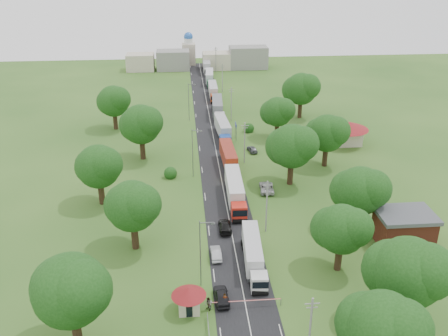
{
  "coord_description": "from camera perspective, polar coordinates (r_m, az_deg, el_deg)",
  "views": [
    {
      "loc": [
        -7.16,
        -75.32,
        42.06
      ],
      "look_at": [
        0.4,
        11.91,
        3.0
      ],
      "focal_mm": 40.0,
      "sensor_mm": 36.0,
      "label": 1
    }
  ],
  "objects": [
    {
      "name": "pole_4",
      "position": [
        157.35,
        -0.2,
        10.3
      ],
      "size": [
        1.6,
        0.24,
        9.0
      ],
      "color": "gray",
      "rests_on": "ground"
    },
    {
      "name": "truck_7",
      "position": [
        184.13,
        -1.98,
        11.53
      ],
      "size": [
        2.99,
        15.08,
        4.17
      ],
      "color": "#ABABAB",
      "rests_on": "ground"
    },
    {
      "name": "tree_9",
      "position": [
        58.35,
        -17.12,
        -13.1
      ],
      "size": [
        9.6,
        9.6,
        12.05
      ],
      "color": "#382616",
      "rests_on": "ground"
    },
    {
      "name": "tree_0",
      "position": [
        54.64,
        17.65,
        -16.95
      ],
      "size": [
        8.8,
        8.8,
        11.07
      ],
      "color": "#382616",
      "rests_on": "ground"
    },
    {
      "name": "lamp_1",
      "position": [
        97.44,
        -3.53,
        1.99
      ],
      "size": [
        2.03,
        0.22,
        10.0
      ],
      "color": "slate",
      "rests_on": "ground"
    },
    {
      "name": "lamp_2",
      "position": [
        130.54,
        -4.0,
        7.74
      ],
      "size": [
        2.03,
        0.22,
        10.0
      ],
      "color": "slate",
      "rests_on": "ground"
    },
    {
      "name": "truck_0",
      "position": [
        72.09,
        3.35,
        -9.77
      ],
      "size": [
        2.98,
        13.62,
        3.76
      ],
      "color": "silver",
      "rests_on": "ground"
    },
    {
      "name": "pole_3",
      "position": [
        130.43,
        0.83,
        7.39
      ],
      "size": [
        1.6,
        0.24,
        9.0
      ],
      "color": "gray",
      "rests_on": "ground"
    },
    {
      "name": "tree_1",
      "position": [
        62.23,
        20.24,
        -11.02
      ],
      "size": [
        9.6,
        9.6,
        12.05
      ],
      "color": "#382616",
      "rests_on": "ground"
    },
    {
      "name": "tree_13",
      "position": [
        126.54,
        -12.52,
        7.49
      ],
      "size": [
        8.8,
        8.8,
        11.07
      ],
      "color": "#382616",
      "rests_on": "ground"
    },
    {
      "name": "pole_2",
      "position": [
        104.09,
        2.37,
        2.98
      ],
      "size": [
        1.6,
        0.24,
        9.0
      ],
      "color": "gray",
      "rests_on": "ground"
    },
    {
      "name": "ground",
      "position": [
        86.57,
        0.42,
        -5.03
      ],
      "size": [
        260.0,
        260.0,
        0.0
      ],
      "primitive_type": "plane",
      "color": "#2B561C",
      "rests_on": "ground"
    },
    {
      "name": "tree_7",
      "position": [
        133.75,
        8.79,
        8.94
      ],
      "size": [
        9.6,
        9.6,
        12.05
      ],
      "color": "#382616",
      "rests_on": "ground"
    },
    {
      "name": "truck_6",
      "position": [
        168.4,
        -1.65,
        10.3
      ],
      "size": [
        3.17,
        14.27,
        3.94
      ],
      "color": "#276841",
      "rests_on": "ground"
    },
    {
      "name": "car_verge_far",
      "position": [
        111.26,
        3.24,
        2.16
      ],
      "size": [
        2.29,
        4.12,
        1.33
      ],
      "primitive_type": "imported",
      "rotation": [
        0.0,
        0.0,
        3.34
      ],
      "color": "#515458",
      "rests_on": "ground"
    },
    {
      "name": "car_verge_near",
      "position": [
        93.68,
        4.88,
        -2.22
      ],
      "size": [
        2.9,
        5.59,
        1.5
      ],
      "primitive_type": "imported",
      "rotation": [
        0.0,
        0.0,
        3.07
      ],
      "color": "#B4B4B4",
      "rests_on": "ground"
    },
    {
      "name": "pedestrian_booth",
      "position": [
        64.86,
        -1.81,
        -15.32
      ],
      "size": [
        1.06,
        1.14,
        1.88
      ],
      "primitive_type": "imported",
      "rotation": [
        0.0,
        0.0,
        -1.08
      ],
      "color": "gray",
      "rests_on": "ground"
    },
    {
      "name": "tree_2",
      "position": [
        70.76,
        13.25,
        -6.75
      ],
      "size": [
        8.0,
        8.0,
        10.1
      ],
      "color": "#382616",
      "rests_on": "ground"
    },
    {
      "name": "truck_5",
      "position": [
        152.13,
        -1.25,
        8.79
      ],
      "size": [
        2.56,
        14.03,
        3.89
      ],
      "color": "#AD3D1A",
      "rests_on": "ground"
    },
    {
      "name": "boom_barrier",
      "position": [
        65.28,
        1.31,
        -15.07
      ],
      "size": [
        9.22,
        0.35,
        1.18
      ],
      "color": "slate",
      "rests_on": "ground"
    },
    {
      "name": "car_lane_mid",
      "position": [
        74.46,
        -0.93,
        -9.72
      ],
      "size": [
        1.54,
        4.18,
        1.37
      ],
      "primitive_type": "imported",
      "rotation": [
        0.0,
        0.0,
        3.17
      ],
      "color": "#ACAFB5",
      "rests_on": "ground"
    },
    {
      "name": "tree_10",
      "position": [
        74.58,
        -10.44,
        -4.24
      ],
      "size": [
        8.8,
        8.8,
        11.07
      ],
      "color": "#382616",
      "rests_on": "ground"
    },
    {
      "name": "car_lane_rear",
      "position": [
        80.94,
        0.11,
        -6.67
      ],
      "size": [
        2.11,
        5.02,
        1.45
      ],
      "primitive_type": "imported",
      "rotation": [
        0.0,
        0.0,
        3.12
      ],
      "color": "black",
      "rests_on": "ground"
    },
    {
      "name": "info_sign",
      "position": [
        117.68,
        1.36,
        4.65
      ],
      "size": [
        0.12,
        3.1,
        4.1
      ],
      "color": "slate",
      "rests_on": "ground"
    },
    {
      "name": "distant_town",
      "position": [
        189.46,
        -2.53,
        12.27
      ],
      "size": [
        52.0,
        8.0,
        8.0
      ],
      "color": "gray",
      "rests_on": "ground"
    },
    {
      "name": "tree_6",
      "position": [
        118.11,
        6.13,
        6.43
      ],
      "size": [
        8.0,
        8.0,
        10.1
      ],
      "color": "#382616",
      "rests_on": "ground"
    },
    {
      "name": "guard_booth",
      "position": [
        64.22,
        -4.04,
        -14.44
      ],
      "size": [
        4.4,
        4.4,
        3.45
      ],
      "color": "beige",
      "rests_on": "ground"
    },
    {
      "name": "truck_3",
      "position": [
        119.08,
        -0.12,
        4.46
      ],
      "size": [
        3.26,
        14.73,
        4.07
      ],
      "color": "#1A439C",
      "rests_on": "ground"
    },
    {
      "name": "pole_1",
      "position": [
        78.9,
        4.9,
        -4.33
      ],
      "size": [
        1.6,
        0.24,
        9.0
      ],
      "color": "gray",
      "rests_on": "ground"
    },
    {
      "name": "lamp_0",
      "position": [
        66.31,
        -2.6,
        -9.4
      ],
      "size": [
        2.03,
        0.22,
        10.0
      ],
      "color": "slate",
      "rests_on": "ground"
    },
    {
      "name": "house_cream",
      "position": [
        118.11,
        13.72,
        4.36
      ],
      "size": [
        10.08,
        10.08,
        5.8
      ],
      "color": "beige",
      "rests_on": "ground"
    },
    {
      "name": "truck_1",
      "position": [
        88.78,
        1.25,
        -2.6
      ],
      "size": [
        2.87,
        15.39,
        4.26
      ],
      "color": "red",
      "rests_on": "ground"
    },
    {
      "name": "truck_2",
      "position": [
        102.57,
        0.54,
        1.13
      ],
      "size": [
        2.86,
        14.53,
        4.02
      ],
      "color": "yellow",
      "rests_on": "ground"
    },
    {
      "name": "car_lane_front",
      "position": [
        66.38,
        -0.29,
        -14.41
      ],
      "size": [
        2.08,
        4.68,
        1.56
      ],
      "primitive_type": "imported",
      "rotation": [
        0.0,
        0.0,
        3.19
      ],
      "color": "black",
      "rests_on": "ground"
    },
    {
      "name": "road",
      "position": [
        104.43,
        -0.6,
        0.29
      ],
      "size": [
        8.0,
        200.0,
        0.04
      ],
      "primitive_type": "cube",
      "color": "black",
      "rests_on": "ground"
    },
    {
      "name": "tree_3",
      "position": [
        80.65,
        15.27,
        -2.47
      ],
      "size": [
        8.8,
        8.8,
        11.07
      ],
      "color": "#382616",
      "rests_on": "ground"
    },
    {
      "name": "truck_4",
      "position": [
        135.0,
        -0.73,
        6.89
      ],
      "size": [
        3.28,
        15.4,
        4.25
      ],
      "color": "#BCBCBC",
      "rests_on": "ground"
    },
    {
      "name": "tree_12",
      "position": [
        106.52,
        -9.49,
        4.97
      ],
      "size": [
        9.6,
        9.6,
        12.05
      ],
      "color": "#382616",
      "rests_on": "ground"
    },
    {
      "name": "tree_4",
      "position": [
        94.26,
        7.75,
        2.53
      ],
      "size": [
        9.6,
        9.6,
        12.05
      ],
      "color": "#382616",
      "rests_on": "ground"
    },
    {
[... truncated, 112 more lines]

